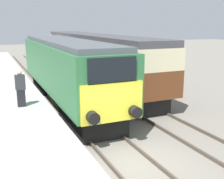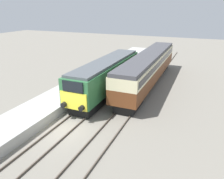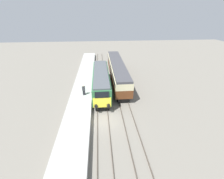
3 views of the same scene
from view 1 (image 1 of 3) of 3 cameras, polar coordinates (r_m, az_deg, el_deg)
ground_plane at (r=9.73m, az=3.93°, el=-14.97°), size 120.00×120.00×0.00m
platform_left at (r=16.13m, az=-20.39°, el=-2.62°), size 3.50×50.00×0.85m
rails_near_track at (r=13.95m, az=-5.71°, el=-5.77°), size 1.51×60.00×0.14m
rails_far_track at (r=15.29m, az=6.50°, el=-4.08°), size 1.50×60.00×0.14m
locomotive at (r=16.49m, az=-9.40°, el=4.27°), size 2.70×13.77×3.72m
passenger_carriage at (r=21.86m, az=-3.85°, el=7.24°), size 2.75×18.76×3.82m
person_on_platform at (r=13.51m, az=-18.09°, el=0.19°), size 0.44×0.26×1.71m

